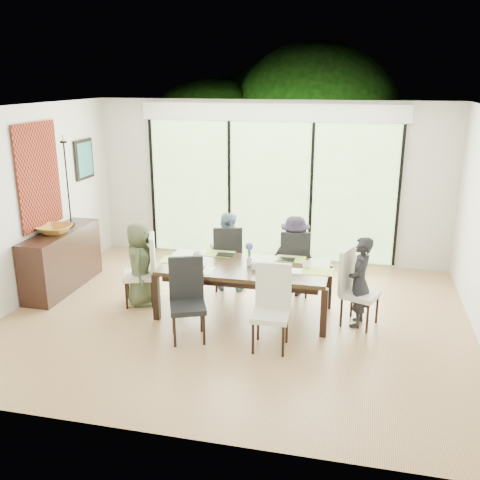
% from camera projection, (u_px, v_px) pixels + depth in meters
% --- Properties ---
extents(floor, '(6.00, 5.00, 0.01)m').
position_uv_depth(floor, '(236.00, 318.00, 7.07)').
color(floor, brown).
rests_on(floor, ground).
extents(ceiling, '(6.00, 5.00, 0.01)m').
position_uv_depth(ceiling, '(235.00, 107.00, 6.27)').
color(ceiling, white).
rests_on(ceiling, wall_back).
extents(wall_back, '(6.00, 0.02, 2.70)m').
position_uv_depth(wall_back, '(270.00, 182.00, 9.01)').
color(wall_back, beige).
rests_on(wall_back, floor).
extents(wall_front, '(6.00, 0.02, 2.70)m').
position_uv_depth(wall_front, '(163.00, 296.00, 4.33)').
color(wall_front, beige).
rests_on(wall_front, floor).
extents(wall_left, '(0.02, 5.00, 2.70)m').
position_uv_depth(wall_left, '(22.00, 206.00, 7.32)').
color(wall_left, white).
rests_on(wall_left, floor).
extents(glass_doors, '(4.20, 0.02, 2.30)m').
position_uv_depth(glass_doors, '(270.00, 191.00, 9.01)').
color(glass_doors, '#598C3F').
rests_on(glass_doors, wall_back).
extents(blinds_header, '(4.40, 0.06, 0.28)m').
position_uv_depth(blinds_header, '(271.00, 112.00, 8.62)').
color(blinds_header, white).
rests_on(blinds_header, wall_back).
extents(mullion_a, '(0.05, 0.04, 2.30)m').
position_uv_depth(mullion_a, '(153.00, 186.00, 9.46)').
color(mullion_a, black).
rests_on(mullion_a, wall_back).
extents(mullion_b, '(0.05, 0.04, 2.30)m').
position_uv_depth(mullion_b, '(229.00, 189.00, 9.15)').
color(mullion_b, black).
rests_on(mullion_b, wall_back).
extents(mullion_c, '(0.05, 0.04, 2.30)m').
position_uv_depth(mullion_c, '(311.00, 193.00, 8.85)').
color(mullion_c, black).
rests_on(mullion_c, wall_back).
extents(mullion_d, '(0.05, 0.04, 2.30)m').
position_uv_depth(mullion_d, '(399.00, 197.00, 8.55)').
color(mullion_d, black).
rests_on(mullion_d, wall_back).
extents(deck, '(6.00, 1.80, 0.10)m').
position_uv_depth(deck, '(277.00, 245.00, 10.25)').
color(deck, brown).
rests_on(deck, ground).
extents(rail_top, '(6.00, 0.08, 0.06)m').
position_uv_depth(rail_top, '(284.00, 206.00, 10.81)').
color(rail_top, brown).
rests_on(rail_top, deck).
extents(foliage_left, '(3.20, 3.20, 3.20)m').
position_uv_depth(foliage_left, '(211.00, 152.00, 11.87)').
color(foliage_left, '#14380F').
rests_on(foliage_left, ground).
extents(foliage_mid, '(4.00, 4.00, 4.00)m').
position_uv_depth(foliage_mid, '(314.00, 135.00, 11.85)').
color(foliage_mid, '#14380F').
rests_on(foliage_mid, ground).
extents(foliage_right, '(2.80, 2.80, 2.80)m').
position_uv_depth(foliage_right, '(398.00, 168.00, 10.88)').
color(foliage_right, '#14380F').
rests_on(foliage_right, ground).
extents(foliage_far, '(3.60, 3.60, 3.60)m').
position_uv_depth(foliage_far, '(275.00, 139.00, 12.77)').
color(foliage_far, '#14380F').
rests_on(foliage_far, ground).
extents(table_top, '(2.18, 1.00, 0.05)m').
position_uv_depth(table_top, '(245.00, 268.00, 7.00)').
color(table_top, black).
rests_on(table_top, floor).
extents(table_apron, '(2.00, 0.82, 0.09)m').
position_uv_depth(table_apron, '(245.00, 273.00, 7.03)').
color(table_apron, black).
rests_on(table_apron, floor).
extents(table_leg_fl, '(0.08, 0.08, 0.63)m').
position_uv_depth(table_leg_fl, '(156.00, 297.00, 6.93)').
color(table_leg_fl, black).
rests_on(table_leg_fl, floor).
extents(table_leg_fr, '(0.08, 0.08, 0.63)m').
position_uv_depth(table_leg_fr, '(324.00, 313.00, 6.47)').
color(table_leg_fr, black).
rests_on(table_leg_fr, floor).
extents(table_leg_bl, '(0.08, 0.08, 0.63)m').
position_uv_depth(table_leg_bl, '(178.00, 274.00, 7.73)').
color(table_leg_bl, black).
rests_on(table_leg_bl, floor).
extents(table_leg_br, '(0.08, 0.08, 0.63)m').
position_uv_depth(table_leg_br, '(329.00, 287.00, 7.27)').
color(table_leg_br, black).
rests_on(table_leg_br, floor).
extents(chair_left_end, '(0.54, 0.54, 1.00)m').
position_uv_depth(chair_left_end, '(139.00, 270.00, 7.37)').
color(chair_left_end, silver).
rests_on(chair_left_end, floor).
extents(chair_right_end, '(0.54, 0.54, 1.00)m').
position_uv_depth(chair_right_end, '(361.00, 288.00, 6.72)').
color(chair_right_end, silver).
rests_on(chair_right_end, floor).
extents(chair_far_left, '(0.51, 0.51, 1.00)m').
position_uv_depth(chair_far_left, '(228.00, 256.00, 7.94)').
color(chair_far_left, black).
rests_on(chair_far_left, floor).
extents(chair_far_right, '(0.47, 0.47, 1.00)m').
position_uv_depth(chair_far_right, '(295.00, 261.00, 7.72)').
color(chair_far_right, black).
rests_on(chair_far_right, floor).
extents(chair_near_left, '(0.54, 0.54, 1.00)m').
position_uv_depth(chair_near_left, '(188.00, 301.00, 6.34)').
color(chair_near_left, black).
rests_on(chair_near_left, floor).
extents(chair_near_right, '(0.43, 0.43, 1.00)m').
position_uv_depth(chair_near_right, '(271.00, 309.00, 6.13)').
color(chair_near_right, beige).
rests_on(chair_near_right, floor).
extents(person_left_end, '(0.46, 0.61, 1.17)m').
position_uv_depth(person_left_end, '(140.00, 264.00, 7.34)').
color(person_left_end, '#444E34').
rests_on(person_left_end, floor).
extents(person_right_end, '(0.41, 0.59, 1.17)m').
position_uv_depth(person_right_end, '(360.00, 282.00, 6.70)').
color(person_right_end, black).
rests_on(person_right_end, floor).
extents(person_far_left, '(0.56, 0.37, 1.17)m').
position_uv_depth(person_far_left, '(227.00, 251.00, 7.89)').
color(person_far_left, '#7698AA').
rests_on(person_far_left, floor).
extents(person_far_right, '(0.59, 0.43, 1.17)m').
position_uv_depth(person_far_right, '(295.00, 256.00, 7.68)').
color(person_far_right, '#261E2D').
rests_on(person_far_right, floor).
extents(placemat_left, '(0.40, 0.29, 0.01)m').
position_uv_depth(placemat_left, '(176.00, 260.00, 7.20)').
color(placemat_left, '#99C345').
rests_on(placemat_left, table_top).
extents(placemat_right, '(0.40, 0.29, 0.01)m').
position_uv_depth(placemat_right, '(318.00, 271.00, 6.79)').
color(placemat_right, '#9FBD43').
rests_on(placemat_right, table_top).
extents(placemat_far_l, '(0.40, 0.29, 0.01)m').
position_uv_depth(placemat_far_l, '(220.00, 254.00, 7.46)').
color(placemat_far_l, '#88B440').
rests_on(placemat_far_l, table_top).
extents(placemat_far_r, '(0.40, 0.29, 0.01)m').
position_uv_depth(placemat_far_r, '(291.00, 259.00, 7.25)').
color(placemat_far_r, '#8BAD3D').
rests_on(placemat_far_r, table_top).
extents(placemat_paper, '(0.40, 0.29, 0.01)m').
position_uv_depth(placemat_paper, '(198.00, 270.00, 6.83)').
color(placemat_paper, white).
rests_on(placemat_paper, table_top).
extents(tablet_far_l, '(0.24, 0.16, 0.01)m').
position_uv_depth(tablet_far_l, '(226.00, 255.00, 7.39)').
color(tablet_far_l, black).
rests_on(tablet_far_l, table_top).
extents(tablet_far_r, '(0.22, 0.15, 0.01)m').
position_uv_depth(tablet_far_r, '(286.00, 259.00, 7.21)').
color(tablet_far_r, black).
rests_on(tablet_far_r, table_top).
extents(papers, '(0.27, 0.20, 0.00)m').
position_uv_depth(papers, '(297.00, 271.00, 6.80)').
color(papers, white).
rests_on(papers, table_top).
extents(platter_base, '(0.24, 0.24, 0.02)m').
position_uv_depth(platter_base, '(198.00, 269.00, 6.83)').
color(platter_base, white).
rests_on(platter_base, table_top).
extents(platter_snacks, '(0.18, 0.18, 0.01)m').
position_uv_depth(platter_snacks, '(198.00, 268.00, 6.82)').
color(platter_snacks, '#C35617').
rests_on(platter_snacks, table_top).
extents(vase, '(0.07, 0.07, 0.11)m').
position_uv_depth(vase, '(249.00, 261.00, 7.01)').
color(vase, silver).
rests_on(vase, table_top).
extents(hyacinth_stems, '(0.04, 0.04, 0.15)m').
position_uv_depth(hyacinth_stems, '(249.00, 253.00, 6.98)').
color(hyacinth_stems, '#337226').
rests_on(hyacinth_stems, table_top).
extents(hyacinth_blooms, '(0.10, 0.10, 0.10)m').
position_uv_depth(hyacinth_blooms, '(249.00, 246.00, 6.95)').
color(hyacinth_blooms, '#484BB5').
rests_on(hyacinth_blooms, table_top).
extents(laptop, '(0.32, 0.23, 0.02)m').
position_uv_depth(laptop, '(181.00, 262.00, 7.08)').
color(laptop, silver).
rests_on(laptop, table_top).
extents(cup_a, '(0.14, 0.14, 0.09)m').
position_uv_depth(cup_a, '(197.00, 255.00, 7.27)').
color(cup_a, white).
rests_on(cup_a, table_top).
extents(cup_b, '(0.11, 0.11, 0.08)m').
position_uv_depth(cup_b, '(254.00, 266.00, 6.86)').
color(cup_b, white).
rests_on(cup_b, table_top).
extents(cup_c, '(0.14, 0.14, 0.09)m').
position_uv_depth(cup_c, '(307.00, 265.00, 6.90)').
color(cup_c, white).
rests_on(cup_c, table_top).
extents(book, '(0.15, 0.21, 0.02)m').
position_uv_depth(book, '(264.00, 265.00, 6.98)').
color(book, white).
rests_on(book, table_top).
extents(sideboard, '(0.44, 1.58, 0.89)m').
position_uv_depth(sideboard, '(62.00, 260.00, 7.93)').
color(sideboard, black).
rests_on(sideboard, floor).
extents(bowl, '(0.47, 0.47, 0.11)m').
position_uv_depth(bowl, '(55.00, 229.00, 7.69)').
color(bowl, '#986521').
rests_on(bowl, sideboard).
extents(candlestick_base, '(0.10, 0.10, 0.04)m').
position_uv_depth(candlestick_base, '(71.00, 224.00, 8.12)').
color(candlestick_base, black).
rests_on(candlestick_base, sideboard).
extents(candlestick_shaft, '(0.02, 0.02, 1.23)m').
position_uv_depth(candlestick_shaft, '(67.00, 183.00, 7.94)').
color(candlestick_shaft, black).
rests_on(candlestick_shaft, sideboard).
extents(candlestick_pan, '(0.10, 0.10, 0.03)m').
position_uv_depth(candlestick_pan, '(63.00, 142.00, 7.76)').
color(candlestick_pan, black).
rests_on(candlestick_pan, sideboard).
extents(candle, '(0.04, 0.04, 0.10)m').
position_uv_depth(candle, '(63.00, 138.00, 7.74)').
color(candle, silver).
rests_on(candle, sideboard).
extents(tapestry, '(0.02, 1.00, 1.50)m').
position_uv_depth(tapestry, '(39.00, 176.00, 7.58)').
color(tapestry, maroon).
rests_on(tapestry, wall_left).
extents(art_frame, '(0.03, 0.55, 0.65)m').
position_uv_depth(art_frame, '(84.00, 159.00, 8.78)').
color(art_frame, black).
rests_on(art_frame, wall_left).
extents(art_canvas, '(0.01, 0.45, 0.55)m').
position_uv_depth(art_canvas, '(85.00, 159.00, 8.77)').
color(art_canvas, '#1B5858').
rests_on(art_canvas, wall_left).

